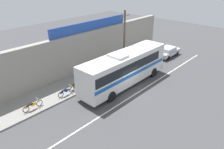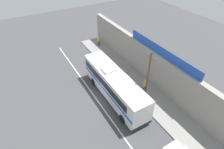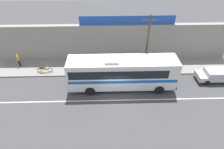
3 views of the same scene
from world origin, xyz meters
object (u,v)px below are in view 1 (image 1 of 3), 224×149
(pedestrian_near_shop, at_px, (105,63))
(motorcycle_green, at_px, (32,105))
(motorcycle_black, at_px, (66,91))
(intercity_bus, at_px, (124,67))
(utility_pole, at_px, (124,40))
(parked_car, at_px, (168,51))
(motorcycle_blue, at_px, (77,85))

(pedestrian_near_shop, bearing_deg, motorcycle_green, -173.94)
(motorcycle_black, bearing_deg, motorcycle_green, 176.79)
(intercity_bus, distance_m, utility_pole, 4.24)
(utility_pole, xyz_separation_m, motorcycle_black, (-8.59, 0.19, -3.28))
(motorcycle_black, xyz_separation_m, motorcycle_green, (-3.48, 0.19, 0.00))
(intercity_bus, xyz_separation_m, pedestrian_near_shop, (1.13, 3.95, -0.98))
(utility_pole, distance_m, pedestrian_near_shop, 3.61)
(parked_car, relative_size, pedestrian_near_shop, 2.70)
(parked_car, height_order, motorcycle_black, parked_car)
(motorcycle_green, bearing_deg, pedestrian_near_shop, 6.06)
(utility_pole, distance_m, motorcycle_blue, 7.79)
(parked_car, height_order, motorcycle_green, parked_car)
(utility_pole, distance_m, motorcycle_black, 9.20)
(intercity_bus, bearing_deg, parked_car, 4.66)
(utility_pole, bearing_deg, motorcycle_blue, 176.62)
(intercity_bus, xyz_separation_m, motorcycle_blue, (-4.11, 2.90, -1.50))
(parked_car, height_order, motorcycle_blue, parked_car)
(motorcycle_blue, relative_size, motorcycle_green, 0.96)
(motorcycle_green, bearing_deg, intercity_bus, -17.40)
(intercity_bus, height_order, pedestrian_near_shop, intercity_bus)
(motorcycle_green, relative_size, pedestrian_near_shop, 1.17)
(motorcycle_green, distance_m, pedestrian_near_shop, 10.33)
(intercity_bus, relative_size, motorcycle_black, 5.84)
(parked_car, relative_size, motorcycle_black, 2.26)
(motorcycle_blue, bearing_deg, pedestrian_near_shop, 11.35)
(motorcycle_blue, height_order, motorcycle_green, same)
(motorcycle_black, xyz_separation_m, pedestrian_near_shop, (6.78, 1.28, 0.52))
(parked_car, height_order, pedestrian_near_shop, pedestrian_near_shop)
(motorcycle_blue, distance_m, motorcycle_green, 5.02)
(parked_car, distance_m, pedestrian_near_shop, 10.27)
(pedestrian_near_shop, bearing_deg, intercity_bus, -105.96)
(intercity_bus, relative_size, motorcycle_blue, 6.16)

